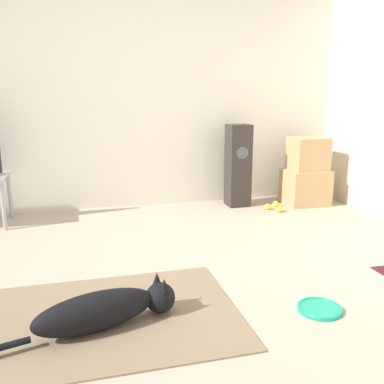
# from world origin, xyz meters

# --- Properties ---
(ground_plane) EXTENTS (12.00, 12.00, 0.00)m
(ground_plane) POSITION_xyz_m (0.00, 0.00, 0.00)
(ground_plane) COLOR #B2A38E
(wall_back) EXTENTS (8.00, 0.06, 2.55)m
(wall_back) POSITION_xyz_m (0.00, 2.10, 1.27)
(wall_back) COLOR silver
(wall_back) RESTS_ON ground_plane
(area_rug) EXTENTS (1.62, 1.04, 0.01)m
(area_rug) POSITION_xyz_m (-0.27, -0.30, 0.01)
(area_rug) COLOR #847056
(area_rug) RESTS_ON ground_plane
(dog) EXTENTS (0.97, 0.35, 0.22)m
(dog) POSITION_xyz_m (-0.19, -0.40, 0.11)
(dog) COLOR black
(dog) RESTS_ON area_rug
(frisbee) EXTENTS (0.26, 0.26, 0.03)m
(frisbee) POSITION_xyz_m (1.00, -0.52, 0.01)
(frisbee) COLOR #199E7A
(frisbee) RESTS_ON ground_plane
(cardboard_box_lower) EXTENTS (0.46, 0.38, 0.39)m
(cardboard_box_lower) POSITION_xyz_m (2.12, 1.67, 0.19)
(cardboard_box_lower) COLOR tan
(cardboard_box_lower) RESTS_ON ground_plane
(cardboard_box_upper) EXTENTS (0.38, 0.32, 0.35)m
(cardboard_box_upper) POSITION_xyz_m (2.13, 1.67, 0.56)
(cardboard_box_upper) COLOR tan
(cardboard_box_upper) RESTS_ON cardboard_box_lower
(floor_speaker) EXTENTS (0.24, 0.24, 0.89)m
(floor_speaker) POSITION_xyz_m (1.38, 1.81, 0.44)
(floor_speaker) COLOR #2D2823
(floor_speaker) RESTS_ON ground_plane
(tennis_ball_by_boxes) EXTENTS (0.07, 0.07, 0.07)m
(tennis_ball_by_boxes) POSITION_xyz_m (1.62, 1.54, 0.03)
(tennis_ball_by_boxes) COLOR #C6E033
(tennis_ball_by_boxes) RESTS_ON ground_plane
(tennis_ball_near_speaker) EXTENTS (0.07, 0.07, 0.07)m
(tennis_ball_near_speaker) POSITION_xyz_m (1.70, 1.43, 0.03)
(tennis_ball_near_speaker) COLOR #C6E033
(tennis_ball_near_speaker) RESTS_ON ground_plane
(tennis_ball_loose_on_carpet) EXTENTS (0.07, 0.07, 0.07)m
(tennis_ball_loose_on_carpet) POSITION_xyz_m (1.75, 1.63, 0.03)
(tennis_ball_loose_on_carpet) COLOR #C6E033
(tennis_ball_loose_on_carpet) RESTS_ON ground_plane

